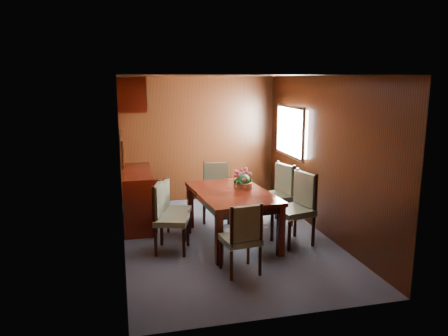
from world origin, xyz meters
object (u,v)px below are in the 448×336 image
object	(u,v)px
flower_centerpiece	(243,179)
chair_right_near	(298,204)
chair_head	(243,235)
chair_left_near	(166,214)
dining_table	(232,198)
sideboard	(138,198)

from	to	relation	value
flower_centerpiece	chair_right_near	bearing A→B (deg)	-33.06
chair_head	chair_right_near	bearing A→B (deg)	30.56
chair_right_near	chair_left_near	bearing A→B (deg)	72.68
flower_centerpiece	dining_table	bearing A→B (deg)	-144.90
sideboard	chair_head	xyz separation A→B (m)	(1.15, -2.21, 0.06)
dining_table	flower_centerpiece	bearing A→B (deg)	30.02
sideboard	chair_left_near	size ratio (longest dim) A/B	1.44
chair_right_near	dining_table	bearing A→B (deg)	58.44
sideboard	flower_centerpiece	bearing A→B (deg)	-31.65
dining_table	flower_centerpiece	distance (m)	0.36
chair_left_near	chair_head	world-z (taller)	chair_left_near
dining_table	chair_head	distance (m)	1.14
sideboard	flower_centerpiece	xyz separation A→B (m)	(1.52, -0.93, 0.45)
chair_right_near	chair_head	size ratio (longest dim) A/B	1.16
dining_table	chair_head	size ratio (longest dim) A/B	1.85
chair_left_near	chair_right_near	bearing A→B (deg)	102.55
sideboard	dining_table	world-z (taller)	sideboard
sideboard	chair_right_near	world-z (taller)	chair_right_near
sideboard	flower_centerpiece	distance (m)	1.84
chair_left_near	flower_centerpiece	bearing A→B (deg)	121.57
chair_right_near	flower_centerpiece	size ratio (longest dim) A/B	3.51
chair_right_near	chair_head	world-z (taller)	chair_right_near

